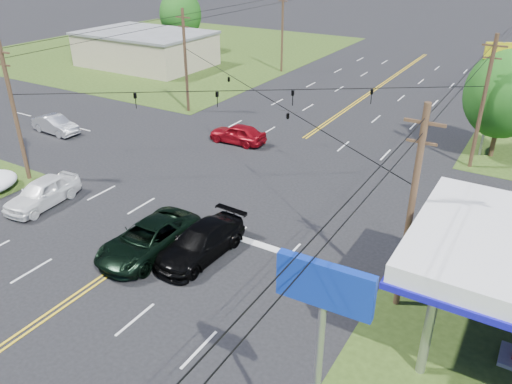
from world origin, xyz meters
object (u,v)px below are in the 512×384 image
Objects in this scene: pole_left_far at (282,29)px; tree_right_a at (504,94)px; pickup_white at (42,193)px; pole_se at (411,210)px; pole_ne at (483,102)px; suv_black at (201,242)px; tree_far_l at (180,14)px; pole_sw at (14,111)px; retail_nw at (146,50)px; pickup_dkgreen at (149,239)px; sedan_silver at (55,125)px; pole_nw at (185,60)px; polesign_se at (322,321)px.

tree_right_a is at bearing -30.65° from pole_left_far.
pickup_white is at bearing -83.90° from pole_left_far.
pole_ne is (0.00, 18.00, 0.00)m from pole_se.
pole_left_far is 1.74× the size of suv_black.
suv_black is (35.02, -42.49, -4.36)m from tree_far_l.
tree_right_a is (27.00, -16.00, -0.30)m from pole_left_far.
pole_ne is at bearing 90.00° from pole_se.
pole_sw is at bearing 177.79° from suv_black.
pickup_white is at bearing -61.69° from tree_far_l.
retail_nw is 10.69m from tree_far_l.
pickup_dkgreen is 1.22× the size of pickup_white.
pole_se is 2.07× the size of sedan_silver.
pickup_dkgreen is 1.35× the size of sedan_silver.
tree_right_a is (27.00, 3.00, -0.05)m from pole_nw.
pole_left_far is at bearing 115.69° from suv_black.
pole_nw is at bearing 133.36° from polesign_se.
pole_sw is 1.00× the size of pole_se.
pole_left_far reaches higher than pole_ne.
tree_right_a is at bearing -64.52° from sedan_silver.
retail_nw is 1.68× the size of pole_nw.
pole_se is at bearing -99.96° from sedan_silver.
tree_far_l is 1.90× the size of sedan_silver.
pickup_white is (21.17, -33.00, -1.13)m from retail_nw.
suv_black is (16.02, -38.49, -4.33)m from pole_left_far.
pickup_white is (-11.86, -0.51, 0.03)m from suv_black.
pole_nw is 25.00m from pickup_dkgreen.
tree_right_a is 1.61× the size of pickup_white.
sedan_silver is 36.92m from polesign_se.
sedan_silver is (11.08, -23.83, -1.24)m from retail_nw.
pickup_dkgreen is (-13.50, -23.65, -4.01)m from tree_right_a.
pole_left_far is 1.22× the size of tree_right_a.
pickup_white is at bearing -137.51° from pole_ne.
pole_se reaches higher than tree_far_l.
tree_far_l reaches higher than polesign_se.
retail_nw reaches higher than pickup_white.
suv_black is at bearing -67.40° from pole_left_far.
tree_far_l is (-45.00, 41.00, 0.28)m from pole_se.
retail_nw is at bearing -78.69° from tree_far_l.
pole_se is 1.00× the size of pole_ne.
pole_sw and pole_nw have the same top height.
pole_ne is 1.53× the size of pickup_dkgreen.
pickup_white is at bearing -129.58° from sedan_silver.
pickup_white is at bearing -25.63° from pole_sw.
tree_right_a is (1.00, 21.00, -0.05)m from pole_se.
pickup_dkgreen is at bearing -168.03° from pole_se.
pole_nw is at bearing 145.30° from pole_se.
sedan_silver is (-32.92, -13.83, -4.11)m from tree_right_a.
suv_black is at bearing -108.84° from sedan_silver.
tree_right_a is (27.00, 21.00, -0.05)m from pole_sw.
suv_black is at bearing 25.79° from pickup_dkgreen.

